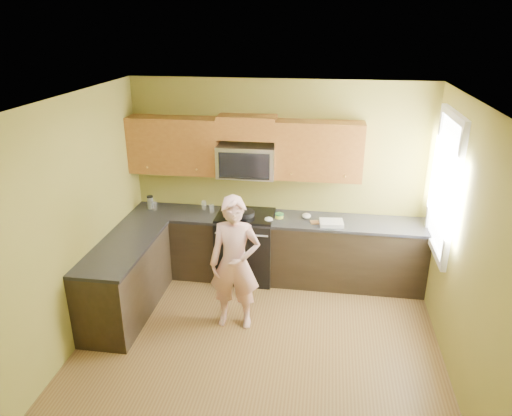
% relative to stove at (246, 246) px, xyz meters
% --- Properties ---
extents(floor, '(4.00, 4.00, 0.00)m').
position_rel_stove_xyz_m(floor, '(0.40, -1.68, -0.47)').
color(floor, brown).
rests_on(floor, ground).
extents(ceiling, '(4.00, 4.00, 0.00)m').
position_rel_stove_xyz_m(ceiling, '(0.40, -1.68, 2.23)').
color(ceiling, white).
rests_on(ceiling, ground).
extents(wall_back, '(4.00, 0.00, 4.00)m').
position_rel_stove_xyz_m(wall_back, '(0.40, 0.32, 0.88)').
color(wall_back, olive).
rests_on(wall_back, ground).
extents(wall_front, '(4.00, 0.00, 4.00)m').
position_rel_stove_xyz_m(wall_front, '(0.40, -3.67, 0.88)').
color(wall_front, olive).
rests_on(wall_front, ground).
extents(wall_left, '(0.00, 4.00, 4.00)m').
position_rel_stove_xyz_m(wall_left, '(-1.60, -1.68, 0.88)').
color(wall_left, olive).
rests_on(wall_left, ground).
extents(wall_right, '(0.00, 4.00, 4.00)m').
position_rel_stove_xyz_m(wall_right, '(2.40, -1.68, 0.88)').
color(wall_right, olive).
rests_on(wall_right, ground).
extents(cabinet_back_run, '(4.00, 0.60, 0.88)m').
position_rel_stove_xyz_m(cabinet_back_run, '(0.40, 0.02, -0.03)').
color(cabinet_back_run, black).
rests_on(cabinet_back_run, floor).
extents(cabinet_left_run, '(0.60, 1.60, 0.88)m').
position_rel_stove_xyz_m(cabinet_left_run, '(-1.30, -1.08, -0.03)').
color(cabinet_left_run, black).
rests_on(cabinet_left_run, floor).
extents(countertop_back, '(4.00, 0.62, 0.04)m').
position_rel_stove_xyz_m(countertop_back, '(0.40, 0.01, 0.43)').
color(countertop_back, black).
rests_on(countertop_back, cabinet_back_run).
extents(countertop_left, '(0.62, 1.60, 0.04)m').
position_rel_stove_xyz_m(countertop_left, '(-1.29, -1.08, 0.43)').
color(countertop_left, black).
rests_on(countertop_left, cabinet_left_run).
extents(stove, '(0.76, 0.65, 0.95)m').
position_rel_stove_xyz_m(stove, '(0.00, 0.00, 0.00)').
color(stove, black).
rests_on(stove, floor).
extents(microwave, '(0.76, 0.40, 0.42)m').
position_rel_stove_xyz_m(microwave, '(0.00, 0.12, 0.97)').
color(microwave, silver).
rests_on(microwave, wall_back).
extents(upper_cab_left, '(1.22, 0.33, 0.75)m').
position_rel_stove_xyz_m(upper_cab_left, '(-0.99, 0.16, 0.97)').
color(upper_cab_left, brown).
rests_on(upper_cab_left, wall_back).
extents(upper_cab_right, '(1.12, 0.33, 0.75)m').
position_rel_stove_xyz_m(upper_cab_right, '(0.94, 0.16, 0.97)').
color(upper_cab_right, brown).
rests_on(upper_cab_right, wall_back).
extents(upper_cab_over_mw, '(0.76, 0.33, 0.30)m').
position_rel_stove_xyz_m(upper_cab_over_mw, '(0.00, 0.16, 1.62)').
color(upper_cab_over_mw, brown).
rests_on(upper_cab_over_mw, wall_back).
extents(window, '(0.06, 1.06, 1.66)m').
position_rel_stove_xyz_m(window, '(2.38, -0.48, 1.17)').
color(window, white).
rests_on(window, wall_right).
extents(woman, '(0.60, 0.40, 1.61)m').
position_rel_stove_xyz_m(woman, '(0.07, -1.12, 0.33)').
color(woman, '#E27671').
rests_on(woman, floor).
extents(frying_pan, '(0.40, 0.55, 0.06)m').
position_rel_stove_xyz_m(frying_pan, '(-0.01, -0.04, 0.47)').
color(frying_pan, black).
rests_on(frying_pan, stove).
extents(butter_tub, '(0.11, 0.11, 0.08)m').
position_rel_stove_xyz_m(butter_tub, '(0.46, 0.01, 0.45)').
color(butter_tub, '#EDEF3F').
rests_on(butter_tub, countertop_back).
extents(toast_slice, '(0.13, 0.13, 0.01)m').
position_rel_stove_xyz_m(toast_slice, '(0.93, -0.08, 0.45)').
color(toast_slice, '#B27F47').
rests_on(toast_slice, countertop_back).
extents(napkin_a, '(0.15, 0.15, 0.06)m').
position_rel_stove_xyz_m(napkin_a, '(0.33, -0.13, 0.48)').
color(napkin_a, silver).
rests_on(napkin_a, countertop_back).
extents(napkin_b, '(0.14, 0.15, 0.07)m').
position_rel_stove_xyz_m(napkin_b, '(0.82, 0.05, 0.48)').
color(napkin_b, silver).
rests_on(napkin_b, countertop_back).
extents(dish_towel, '(0.32, 0.26, 0.05)m').
position_rel_stove_xyz_m(dish_towel, '(1.15, -0.12, 0.47)').
color(dish_towel, white).
rests_on(dish_towel, countertop_back).
extents(travel_mug, '(0.10, 0.10, 0.18)m').
position_rel_stove_xyz_m(travel_mug, '(-1.37, 0.09, 0.45)').
color(travel_mug, silver).
rests_on(travel_mug, countertop_back).
extents(glass_a, '(0.08, 0.08, 0.12)m').
position_rel_stove_xyz_m(glass_a, '(-1.30, 0.04, 0.51)').
color(glass_a, silver).
rests_on(glass_a, countertop_back).
extents(glass_b, '(0.07, 0.07, 0.12)m').
position_rel_stove_xyz_m(glass_b, '(-0.48, 0.06, 0.51)').
color(glass_b, silver).
rests_on(glass_b, countertop_back).
extents(glass_c, '(0.09, 0.09, 0.12)m').
position_rel_stove_xyz_m(glass_c, '(-0.62, 0.17, 0.51)').
color(glass_c, silver).
rests_on(glass_c, countertop_back).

